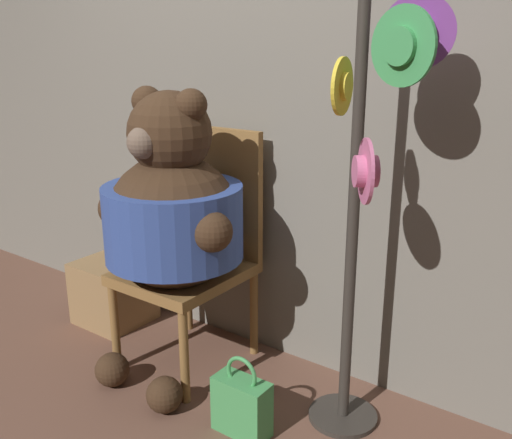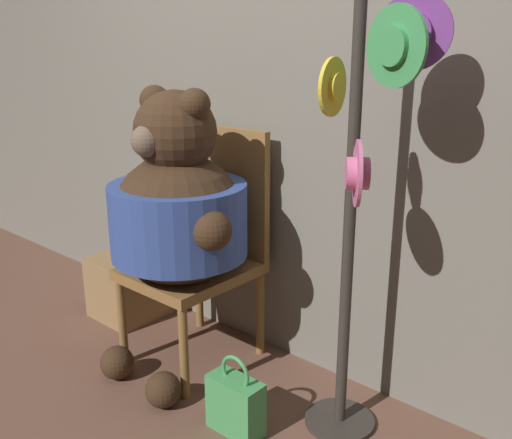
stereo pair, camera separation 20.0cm
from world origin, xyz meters
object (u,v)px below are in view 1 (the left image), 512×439
(teddy_bear, at_px, (172,213))
(hat_display_rack, at_px, (368,191))
(chair, at_px, (199,245))
(handbag_on_ground, at_px, (242,405))

(teddy_bear, distance_m, hat_display_rack, 0.88)
(chair, xyz_separation_m, handbag_on_ground, (0.53, -0.37, -0.44))
(chair, bearing_deg, handbag_on_ground, -35.03)
(teddy_bear, distance_m, handbag_on_ground, 0.84)
(chair, bearing_deg, hat_display_rack, -5.93)
(teddy_bear, height_order, hat_display_rack, hat_display_rack)
(chair, height_order, teddy_bear, teddy_bear)
(chair, relative_size, hat_display_rack, 0.65)
(hat_display_rack, distance_m, handbag_on_ground, 0.96)
(handbag_on_ground, bearing_deg, teddy_bear, 160.45)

